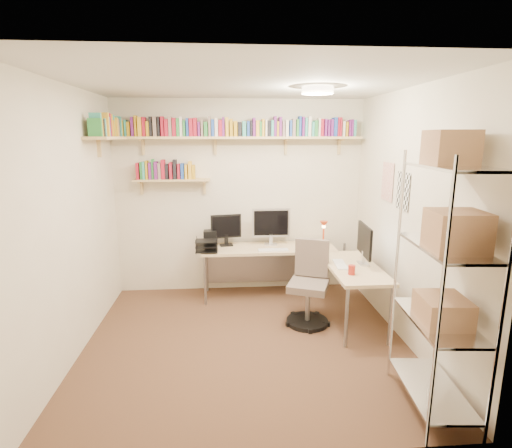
{
  "coord_description": "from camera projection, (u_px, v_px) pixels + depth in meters",
  "views": [
    {
      "loc": [
        -0.19,
        -3.69,
        2.04
      ],
      "look_at": [
        0.14,
        0.55,
        1.1
      ],
      "focal_mm": 28.0,
      "sensor_mm": 36.0,
      "label": 1
    }
  ],
  "objects": [
    {
      "name": "wall_shelves",
      "position": [
        205.0,
        137.0,
        4.85
      ],
      "size": [
        3.12,
        1.09,
        0.79
      ],
      "color": "#D8B47A",
      "rests_on": "ground"
    },
    {
      "name": "room_shell",
      "position": [
        246.0,
        190.0,
        3.72
      ],
      "size": [
        3.24,
        3.04,
        2.52
      ],
      "color": "beige",
      "rests_on": "ground"
    },
    {
      "name": "ground",
      "position": [
        246.0,
        342.0,
        4.05
      ],
      "size": [
        3.2,
        3.2,
        0.0
      ],
      "primitive_type": "plane",
      "color": "#40241B",
      "rests_on": "ground"
    },
    {
      "name": "wire_rack",
      "position": [
        448.0,
        247.0,
        2.78
      ],
      "size": [
        0.48,
        0.87,
        2.08
      ],
      "rotation": [
        0.0,
        0.0,
        -0.09
      ],
      "color": "silver",
      "rests_on": "ground"
    },
    {
      "name": "corner_desk",
      "position": [
        280.0,
        252.0,
        4.89
      ],
      "size": [
        2.02,
        1.67,
        1.14
      ],
      "color": "beige",
      "rests_on": "ground"
    },
    {
      "name": "office_chair",
      "position": [
        309.0,
        289.0,
        4.41
      ],
      "size": [
        0.53,
        0.54,
        0.92
      ],
      "rotation": [
        0.0,
        0.0,
        -0.38
      ],
      "color": "black",
      "rests_on": "ground"
    }
  ]
}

